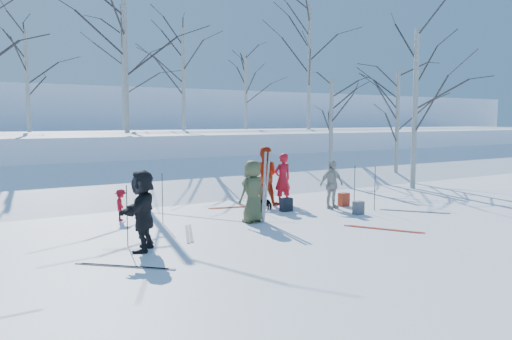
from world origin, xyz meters
TOP-DOWN VIEW (x-y plane):
  - ground at (0.00, 0.00)m, footprint 120.00×120.00m
  - snow_ramp at (0.00, 7.00)m, footprint 70.00×9.49m
  - snow_plateau at (0.00, 17.00)m, footprint 70.00×18.00m
  - far_hill at (0.00, 38.00)m, footprint 90.00×30.00m
  - skier_olive_center at (-0.65, 0.61)m, footprint 0.92×0.71m
  - skier_red_north at (1.62, 2.48)m, footprint 0.62×0.41m
  - skier_redor_behind at (1.10, 2.79)m, footprint 1.16×1.11m
  - skier_red_seated at (-3.60, 2.69)m, footprint 0.51×0.64m
  - skier_cream_east at (2.50, 1.11)m, footprint 0.88×0.37m
  - skier_grey_west at (-4.12, -0.67)m, footprint 1.35×1.58m
  - dog at (0.58, 1.97)m, footprint 0.53×0.56m
  - upright_ski_left at (-0.42, 0.41)m, footprint 0.09×0.16m
  - upright_ski_right at (-0.33, 0.42)m, footprint 0.15×0.23m
  - ski_pair_a at (4.26, -0.63)m, footprint 2.05×2.09m
  - ski_pair_b at (-2.67, 0.25)m, footprint 1.53×2.04m
  - ski_pair_c at (-4.82, -1.63)m, footprint 2.10×2.10m
  - ski_pair_d at (0.17, 2.80)m, footprint 1.10×1.99m
  - ski_pair_e at (1.67, -1.88)m, footprint 1.88×2.08m
  - ski_pole_a at (-4.29, -0.13)m, footprint 0.02×0.02m
  - ski_pole_b at (3.40, 0.16)m, footprint 0.02×0.02m
  - ski_pole_c at (3.02, 0.64)m, footprint 0.02×0.02m
  - ski_pole_d at (1.01, 2.65)m, footprint 0.02×0.02m
  - ski_pole_e at (-2.76, 1.74)m, footprint 0.02×0.02m
  - ski_pole_f at (0.48, 2.26)m, footprint 0.02×0.02m
  - ski_pole_g at (-3.84, -0.23)m, footprint 0.02×0.02m
  - backpack_red at (3.13, 1.24)m, footprint 0.32×0.22m
  - backpack_grey at (2.55, -0.04)m, footprint 0.30×0.20m
  - backpack_dark at (1.05, 1.47)m, footprint 0.34×0.24m
  - birch_plateau_a at (6.77, 13.61)m, footprint 3.51×3.51m
  - birch_plateau_b at (0.51, 15.76)m, footprint 4.29×4.29m
  - birch_plateau_c at (9.72, 11.68)m, footprint 5.40×5.40m
  - birch_plateau_d at (-1.34, 9.28)m, footprint 5.16×5.16m
  - birch_plateau_e at (2.26, 11.87)m, footprint 4.04×4.04m
  - birch_plateau_f at (-4.50, 13.08)m, footprint 3.68×3.68m
  - birch_edge_b at (8.27, 2.93)m, footprint 5.02×5.02m
  - birch_edge_c at (9.84, 5.29)m, footprint 4.06×4.06m
  - birch_edge_e at (6.46, 5.87)m, footprint 3.71×3.71m

SIDE VIEW (x-z plane):
  - ground at x=0.00m, z-range 0.00..0.00m
  - ski_pair_a at x=4.26m, z-range 0.00..0.02m
  - ski_pair_b at x=-2.67m, z-range 0.00..0.02m
  - ski_pair_c at x=-4.82m, z-range 0.00..0.02m
  - ski_pair_d at x=0.17m, z-range 0.00..0.02m
  - ski_pair_e at x=1.67m, z-range 0.00..0.02m
  - snow_ramp at x=0.00m, z-range -1.91..2.21m
  - backpack_grey at x=2.55m, z-range 0.00..0.38m
  - backpack_dark at x=1.05m, z-range 0.00..0.40m
  - backpack_red at x=3.13m, z-range 0.00..0.42m
  - dog at x=0.58m, z-range 0.00..0.45m
  - skier_red_seated at x=-3.60m, z-range 0.00..0.87m
  - ski_pole_a at x=-4.29m, z-range 0.00..1.34m
  - ski_pole_b at x=3.40m, z-range 0.00..1.34m
  - ski_pole_c at x=3.02m, z-range 0.00..1.34m
  - ski_pole_d at x=1.01m, z-range 0.00..1.34m
  - ski_pole_e at x=-2.76m, z-range 0.00..1.34m
  - ski_pole_f at x=0.48m, z-range 0.00..1.34m
  - ski_pole_g at x=-3.84m, z-range 0.00..1.34m
  - skier_cream_east at x=2.50m, z-range 0.00..1.50m
  - skier_red_north at x=1.62m, z-range 0.00..1.67m
  - skier_olive_center at x=-0.65m, z-range 0.00..1.67m
  - skier_grey_west at x=-4.12m, z-range 0.00..1.71m
  - skier_redor_behind at x=1.10m, z-range 0.00..1.88m
  - upright_ski_left at x=-0.42m, z-range 0.00..1.90m
  - upright_ski_right at x=-0.33m, z-range 0.00..1.90m
  - snow_plateau at x=0.00m, z-range -0.10..2.10m
  - far_hill at x=0.00m, z-range -1.00..5.00m
  - birch_edge_e at x=6.46m, z-range 0.00..4.45m
  - birch_edge_c at x=9.84m, z-range 0.00..4.94m
  - birch_edge_b at x=8.27m, z-range 0.00..6.31m
  - birch_plateau_a at x=6.77m, z-range 2.20..6.35m
  - birch_plateau_f at x=-4.50m, z-range 2.20..6.60m
  - birch_plateau_e at x=2.26m, z-range 2.20..7.12m
  - birch_plateau_b at x=0.51m, z-range 2.20..7.48m
  - birch_plateau_d at x=-1.34m, z-range 2.20..8.72m
  - birch_plateau_c at x=9.72m, z-range 2.20..9.06m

